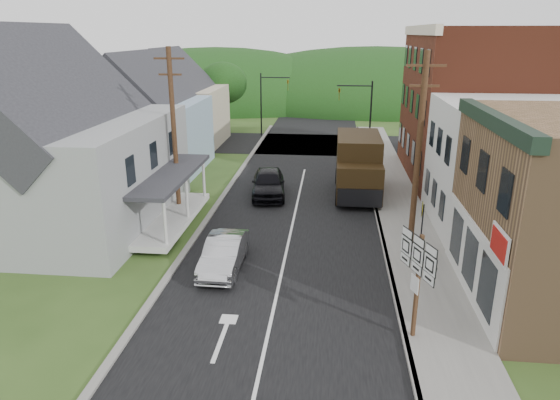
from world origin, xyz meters
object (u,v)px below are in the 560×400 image
(warning_sign, at_px, (422,223))
(dark_sedan, at_px, (268,183))
(silver_sedan, at_px, (224,254))
(route_sign_cluster, at_px, (417,272))
(delivery_van, at_px, (358,166))

(warning_sign, bearing_deg, dark_sedan, 140.75)
(silver_sedan, height_order, dark_sedan, dark_sedan)
(dark_sedan, height_order, route_sign_cluster, route_sign_cluster)
(silver_sedan, bearing_deg, dark_sedan, 86.89)
(dark_sedan, relative_size, route_sign_cluster, 1.36)
(silver_sedan, distance_m, warning_sign, 8.59)
(silver_sedan, distance_m, delivery_van, 12.73)
(silver_sedan, bearing_deg, delivery_van, 61.57)
(delivery_van, xyz_separation_m, warning_sign, (2.29, -9.63, 0.06))
(silver_sedan, xyz_separation_m, dark_sedan, (0.60, 10.23, 0.13))
(delivery_van, height_order, warning_sign, delivery_van)
(route_sign_cluster, bearing_deg, dark_sedan, 93.07)
(route_sign_cluster, height_order, warning_sign, route_sign_cluster)
(route_sign_cluster, bearing_deg, warning_sign, 57.91)
(route_sign_cluster, bearing_deg, delivery_van, 72.97)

